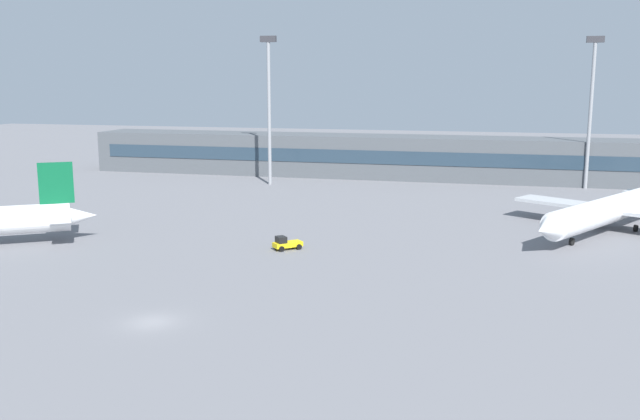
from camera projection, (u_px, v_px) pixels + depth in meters
ground_plane at (285, 229)px, 99.40m from camera, size 400.00×400.00×0.00m
terminal_building at (361, 156)px, 152.84m from camera, size 121.67×12.13×9.00m
airplane_mid at (613, 209)px, 97.39m from camera, size 27.39×37.56×10.40m
baggage_tug_yellow at (286, 243)px, 87.30m from camera, size 3.67×3.53×1.75m
floodlight_tower_west at (591, 103)px, 133.56m from camera, size 3.20×0.80×29.01m
floodlight_tower_east at (269, 101)px, 138.77m from camera, size 3.20×0.80×29.36m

